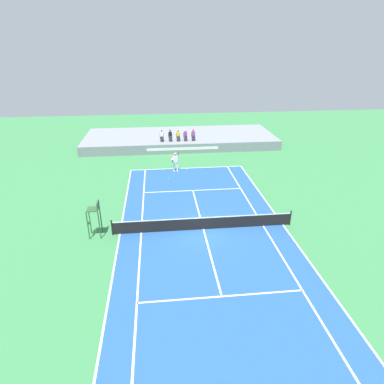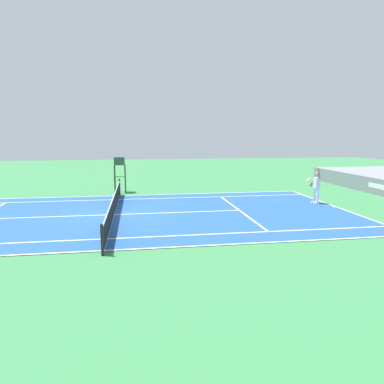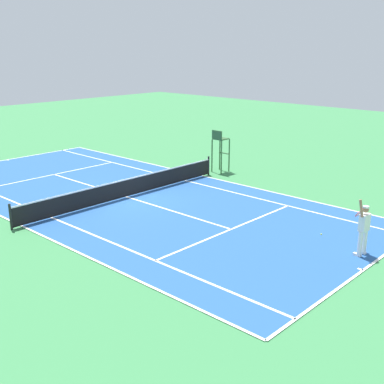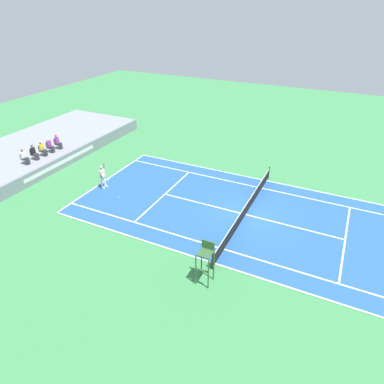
% 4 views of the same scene
% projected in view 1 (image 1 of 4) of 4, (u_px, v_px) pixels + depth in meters
% --- Properties ---
extents(ground_plane, '(80.00, 80.00, 0.00)m').
position_uv_depth(ground_plane, '(203.00, 230.00, 21.84)').
color(ground_plane, '#387F47').
extents(court, '(11.08, 23.88, 0.03)m').
position_uv_depth(court, '(203.00, 230.00, 21.84)').
color(court, '#235193').
rests_on(court, ground).
extents(net, '(11.98, 0.10, 1.07)m').
position_uv_depth(net, '(204.00, 223.00, 21.62)').
color(net, black).
rests_on(net, ground).
extents(barrier_wall, '(22.96, 0.25, 1.09)m').
position_uv_depth(barrier_wall, '(183.00, 149.00, 36.80)').
color(barrier_wall, gray).
rests_on(barrier_wall, ground).
extents(bleacher_platform, '(22.96, 8.54, 1.09)m').
position_uv_depth(bleacher_platform, '(180.00, 139.00, 40.78)').
color(bleacher_platform, gray).
rests_on(bleacher_platform, ground).
extents(spectator_seated_0, '(0.44, 0.60, 1.27)m').
position_uv_depth(spectator_seated_0, '(162.00, 136.00, 37.42)').
color(spectator_seated_0, '#474C56').
rests_on(spectator_seated_0, bleacher_platform).
extents(spectator_seated_1, '(0.44, 0.60, 1.27)m').
position_uv_depth(spectator_seated_1, '(170.00, 136.00, 37.51)').
color(spectator_seated_1, '#474C56').
rests_on(spectator_seated_1, bleacher_platform).
extents(spectator_seated_2, '(0.44, 0.60, 1.27)m').
position_uv_depth(spectator_seated_2, '(178.00, 136.00, 37.60)').
color(spectator_seated_2, '#474C56').
rests_on(spectator_seated_2, bleacher_platform).
extents(spectator_seated_3, '(0.44, 0.60, 1.27)m').
position_uv_depth(spectator_seated_3, '(185.00, 135.00, 37.69)').
color(spectator_seated_3, '#474C56').
rests_on(spectator_seated_3, bleacher_platform).
extents(spectator_seated_4, '(0.44, 0.60, 1.27)m').
position_uv_depth(spectator_seated_4, '(193.00, 135.00, 37.78)').
color(spectator_seated_4, '#474C56').
rests_on(spectator_seated_4, bleacher_platform).
extents(tennis_player, '(0.79, 0.62, 2.08)m').
position_uv_depth(tennis_player, '(176.00, 161.00, 31.53)').
color(tennis_player, white).
rests_on(tennis_player, ground).
extents(tennis_ball, '(0.07, 0.07, 0.07)m').
position_uv_depth(tennis_ball, '(169.00, 178.00, 30.06)').
color(tennis_ball, '#D1E533').
rests_on(tennis_ball, ground).
extents(umpire_chair, '(0.77, 0.77, 2.44)m').
position_uv_depth(umpire_chair, '(95.00, 214.00, 20.52)').
color(umpire_chair, '#2D562D').
rests_on(umpire_chair, ground).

